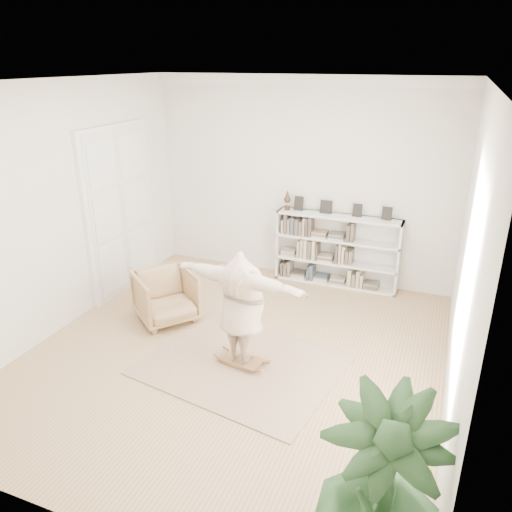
{
  "coord_description": "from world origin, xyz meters",
  "views": [
    {
      "loc": [
        2.47,
        -5.44,
        3.84
      ],
      "look_at": [
        0.15,
        0.4,
        1.34
      ],
      "focal_mm": 35.0,
      "sensor_mm": 36.0,
      "label": 1
    }
  ],
  "objects_px": {
    "bookshelf": "(337,251)",
    "rocker_board": "(242,361)",
    "houseplant": "(379,496)",
    "person": "(242,305)",
    "armchair": "(166,296)"
  },
  "relations": [
    {
      "from": "bookshelf",
      "to": "rocker_board",
      "type": "xyz_separation_m",
      "value": [
        -0.54,
        -3.04,
        -0.57
      ]
    },
    {
      "from": "houseplant",
      "to": "person",
      "type": "bearing_deg",
      "value": 132.02
    },
    {
      "from": "armchair",
      "to": "rocker_board",
      "type": "xyz_separation_m",
      "value": [
        1.6,
        -0.74,
        -0.33
      ]
    },
    {
      "from": "rocker_board",
      "to": "houseplant",
      "type": "relative_size",
      "value": 0.33
    },
    {
      "from": "armchair",
      "to": "rocker_board",
      "type": "distance_m",
      "value": 1.79
    },
    {
      "from": "rocker_board",
      "to": "person",
      "type": "bearing_deg",
      "value": -125.56
    },
    {
      "from": "houseplant",
      "to": "bookshelf",
      "type": "bearing_deg",
      "value": 106.17
    },
    {
      "from": "bookshelf",
      "to": "houseplant",
      "type": "relative_size",
      "value": 1.3
    },
    {
      "from": "person",
      "to": "houseplant",
      "type": "distance_m",
      "value": 3.14
    },
    {
      "from": "armchair",
      "to": "person",
      "type": "distance_m",
      "value": 1.83
    },
    {
      "from": "rocker_board",
      "to": "person",
      "type": "xyz_separation_m",
      "value": [
        -0.0,
        -0.0,
        0.84
      ]
    },
    {
      "from": "armchair",
      "to": "houseplant",
      "type": "bearing_deg",
      "value": -91.25
    },
    {
      "from": "armchair",
      "to": "person",
      "type": "height_order",
      "value": "person"
    },
    {
      "from": "person",
      "to": "armchair",
      "type": "bearing_deg",
      "value": -15.25
    },
    {
      "from": "bookshelf",
      "to": "person",
      "type": "distance_m",
      "value": 3.1
    }
  ]
}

